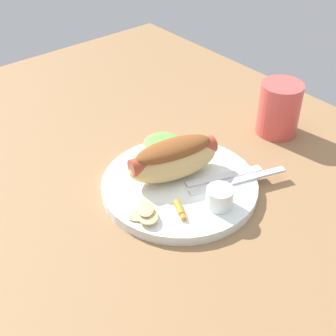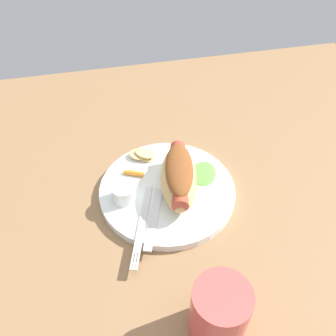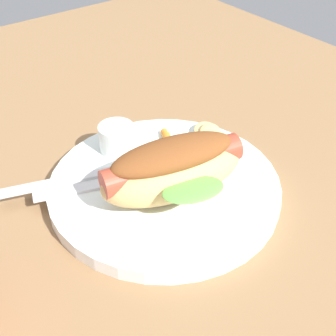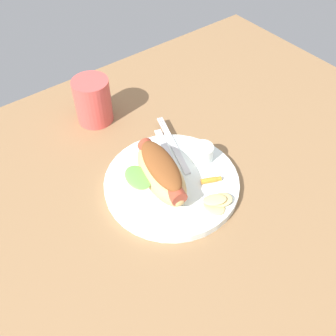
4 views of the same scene
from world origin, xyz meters
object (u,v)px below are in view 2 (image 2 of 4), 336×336
Objects in this scene: fork at (142,223)px; carrot_garnish at (134,173)px; knife at (154,218)px; drinking_cup at (219,312)px; sauce_ramekin at (123,193)px; hot_dog at (180,175)px; chips_pile at (144,154)px; plate at (167,191)px.

carrot_garnish reaches higher than fork.
fork and knife have the same top height.
sauce_ramekin is at bearing 111.08° from drinking_cup.
drinking_cup is at bearing 9.90° from hot_dog.
fork is (2.26, -6.11, -1.39)cm from sauce_ramekin.
hot_dog is 2.69× the size of chips_pile.
hot_dog reaches higher than sauce_ramekin.
carrot_garnish is at bearing 64.45° from sauce_ramekin.
sauce_ramekin is at bearing -141.29° from fork.
knife is at bearing -120.50° from plate.
drinking_cup is at bearing 34.97° from knife.
sauce_ramekin reaches higher than plate.
plate is 6.06× the size of sauce_ramekin.
chips_pile is (-2.75, 9.17, 1.48)cm from plate.
hot_dog is at bearing 88.10° from drinking_cup.
hot_dog is 8.93cm from knife.
fork is 16.41cm from chips_pile.
sauce_ramekin is at bearing -76.21° from hot_dog.
sauce_ramekin reaches higher than carrot_garnish.
knife is (-3.72, -6.31, 0.98)cm from plate.
knife is at bearing -51.49° from sauce_ramekin.
drinking_cup is (5.12, -19.11, 3.19)cm from knife.
knife is at bearing 104.99° from drinking_cup.
carrot_garnish reaches higher than knife.
hot_dog is 3.95× the size of sauce_ramekin.
hot_dog is 10.81cm from fork.
chips_pile is 34.95cm from drinking_cup.
chips_pile is at bearing 96.84° from drinking_cup.
hot_dog reaches higher than knife.
chips_pile is 0.61× the size of drinking_cup.
fork is 11.57cm from carrot_garnish.
hot_dog reaches higher than chips_pile.
plate is at bearing -73.30° from chips_pile.
knife is at bearing -93.58° from chips_pile.
sauce_ramekin is 0.25× the size of fork.
sauce_ramekin is 11.37cm from chips_pile.
sauce_ramekin is at bearing -174.17° from plate.
carrot_garnish is at bearing -163.29° from fork.
fork is at bearing -53.45° from knife.
drinking_cup reaches higher than knife.
knife is 2.16× the size of chips_pile.
sauce_ramekin is (-10.31, -0.36, -1.80)cm from hot_dog.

